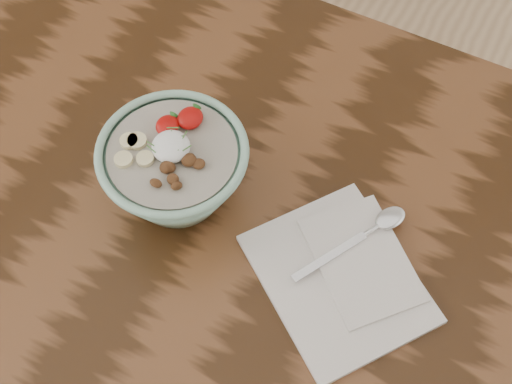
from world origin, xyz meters
TOP-DOWN VIEW (x-y plane):
  - table at (0.00, 0.00)cm, footprint 160.00×90.00cm
  - breakfast_bowl at (-0.74, -1.67)cm, footprint 21.23×21.23cm
  - napkin at (26.50, -2.73)cm, footprint 31.36×30.30cm
  - spoon at (27.74, 5.51)cm, footprint 11.53×18.24cm

SIDE VIEW (x-z plane):
  - table at x=0.00cm, z-range 28.20..103.20cm
  - napkin at x=26.50cm, z-range 74.88..76.38cm
  - spoon at x=27.74cm, z-range 76.42..77.45cm
  - breakfast_bowl at x=-0.74cm, z-range 75.18..89.09cm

